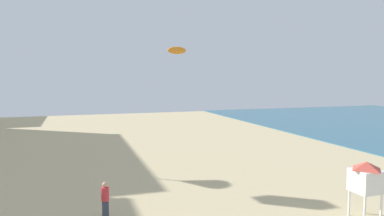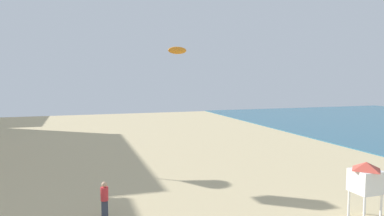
{
  "view_description": "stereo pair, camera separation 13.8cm",
  "coord_description": "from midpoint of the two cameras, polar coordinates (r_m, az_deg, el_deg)",
  "views": [
    {
      "loc": [
        -0.44,
        -1.85,
        6.2
      ],
      "look_at": [
        6.19,
        18.0,
        4.42
      ],
      "focal_mm": 33.26,
      "sensor_mm": 36.0,
      "label": 1
    },
    {
      "loc": [
        -0.31,
        -1.89,
        6.2
      ],
      "look_at": [
        6.19,
        18.0,
        4.42
      ],
      "focal_mm": 33.26,
      "sensor_mm": 36.0,
      "label": 2
    }
  ],
  "objects": [
    {
      "name": "kite_orange_parafoil",
      "position": [
        25.12,
        -2.22,
        9.22
      ],
      "size": [
        1.33,
        0.37,
        0.52
      ],
      "color": "orange"
    },
    {
      "name": "kite_flyer",
      "position": [
        16.6,
        -13.62,
        -13.82
      ],
      "size": [
        0.34,
        0.34,
        1.64
      ],
      "rotation": [
        0.0,
        0.0,
        0.74
      ],
      "color": "#383D4C",
      "rests_on": "ground"
    },
    {
      "name": "lifeguard_stand",
      "position": [
        17.55,
        26.3,
        -10.03
      ],
      "size": [
        1.1,
        1.1,
        2.55
      ],
      "rotation": [
        0.0,
        0.0,
        -0.05
      ],
      "color": "white",
      "rests_on": "ground"
    }
  ]
}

